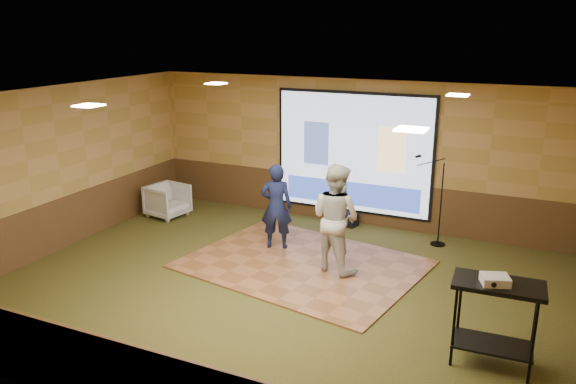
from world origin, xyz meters
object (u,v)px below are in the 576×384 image
at_px(projector_screen, 353,155).
at_px(duffel_bag, 347,219).
at_px(player_right, 336,218).
at_px(dance_floor, 303,264).
at_px(player_left, 276,206).
at_px(mic_stand, 436,220).
at_px(banquet_chair, 168,201).
at_px(projector, 495,280).
at_px(av_table, 496,306).

bearing_deg(projector_screen, duffel_bag, -96.91).
height_order(player_right, duffel_bag, player_right).
distance_m(dance_floor, player_left, 1.21).
distance_m(player_left, mic_stand, 3.05).
relative_size(dance_floor, player_right, 2.09).
xyz_separation_m(player_left, banquet_chair, (-2.95, 0.68, -0.47)).
bearing_deg(player_left, dance_floor, 126.90).
relative_size(projector_screen, projector, 10.64).
bearing_deg(player_right, mic_stand, -105.78).
xyz_separation_m(mic_stand, duffel_bag, (-1.87, 0.32, -0.36)).
distance_m(mic_stand, banquet_chair, 5.67).
height_order(mic_stand, banquet_chair, mic_stand).
height_order(dance_floor, mic_stand, mic_stand).
bearing_deg(player_left, player_right, 140.29).
bearing_deg(player_right, banquet_chair, 3.79).
height_order(projector, mic_stand, mic_stand).
xyz_separation_m(dance_floor, duffel_bag, (0.04, 2.26, 0.12)).
xyz_separation_m(banquet_chair, duffel_bag, (3.74, 1.08, -0.22)).
bearing_deg(mic_stand, dance_floor, -140.58).
distance_m(dance_floor, player_right, 1.10).
distance_m(projector, mic_stand, 4.07).
relative_size(dance_floor, av_table, 3.49).
relative_size(projector_screen, player_left, 2.07).
bearing_deg(duffel_bag, dance_floor, -91.13).
xyz_separation_m(projector, banquet_chair, (-6.92, 3.04, -0.80)).
height_order(projector_screen, projector, projector_screen).
bearing_deg(projector, projector_screen, 107.18).
xyz_separation_m(player_right, projector, (2.65, -1.87, 0.21)).
bearing_deg(dance_floor, projector_screen, 88.42).
distance_m(player_left, player_right, 1.42).
distance_m(av_table, mic_stand, 3.99).
bearing_deg(dance_floor, projector, -29.97).
xyz_separation_m(projector, mic_stand, (-1.31, 3.79, -0.66)).
xyz_separation_m(projector_screen, player_right, (0.51, -2.43, -0.53)).
distance_m(player_left, av_table, 4.63).
relative_size(dance_floor, banquet_chair, 4.93).
distance_m(player_right, projector, 3.25).
height_order(av_table, duffel_bag, av_table).
xyz_separation_m(av_table, projector, (-0.05, -0.06, 0.36)).
bearing_deg(player_right, projector_screen, -59.07).
distance_m(player_right, mic_stand, 2.39).
bearing_deg(av_table, dance_floor, 151.13).
distance_m(projector_screen, dance_floor, 2.85).
bearing_deg(player_right, projector, 163.83).
distance_m(av_table, banquet_chair, 7.59).
height_order(player_right, av_table, player_right).
distance_m(projector_screen, mic_stand, 2.16).
bearing_deg(projector, player_right, 125.67).
height_order(dance_floor, player_right, player_right).
bearing_deg(player_left, projector, 129.75).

